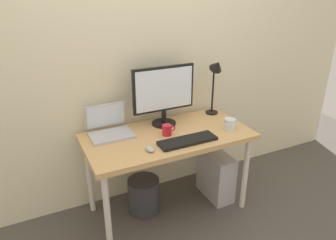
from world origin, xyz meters
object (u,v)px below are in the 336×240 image
object	(u,v)px
glass_cup	(230,124)
desk_lamp	(216,74)
wastebasket	(144,195)
desk	(168,142)
keyboard	(188,141)
monitor	(164,92)
mouse	(150,149)
coffee_mug	(167,130)
computer_tower	(216,175)
laptop	(109,127)

from	to	relation	value
glass_cup	desk_lamp	bearing A→B (deg)	78.94
desk_lamp	glass_cup	xyz separation A→B (m)	(-0.06, -0.33, -0.32)
wastebasket	desk_lamp	bearing A→B (deg)	9.69
desk	keyboard	size ratio (longest dim) A/B	2.92
monitor	mouse	distance (m)	0.53
monitor	desk	bearing A→B (deg)	-106.17
keyboard	wastebasket	world-z (taller)	keyboard
monitor	wastebasket	distance (m)	0.87
wastebasket	keyboard	bearing A→B (deg)	-42.66
mouse	glass_cup	distance (m)	0.71
keyboard	coffee_mug	world-z (taller)	coffee_mug
desk	computer_tower	distance (m)	0.63
desk	monitor	world-z (taller)	monitor
glass_cup	wastebasket	distance (m)	0.92
computer_tower	mouse	bearing A→B (deg)	-166.79
desk_lamp	wastebasket	bearing A→B (deg)	-170.31
desk	laptop	xyz separation A→B (m)	(-0.40, 0.21, 0.12)
wastebasket	mouse	bearing A→B (deg)	-98.10
monitor	keyboard	bearing A→B (deg)	-87.31
laptop	wastebasket	distance (m)	0.66
laptop	mouse	world-z (taller)	laptop
desk	desk_lamp	size ratio (longest dim) A/B	2.54
desk	desk_lamp	xyz separation A→B (m)	(0.54, 0.19, 0.43)
mouse	coffee_mug	bearing A→B (deg)	38.74
laptop	coffee_mug	world-z (taller)	laptop
computer_tower	wastebasket	xyz separation A→B (m)	(-0.66, 0.08, -0.06)
keyboard	coffee_mug	distance (m)	0.19
monitor	computer_tower	size ratio (longest dim) A/B	1.24
desk_lamp	glass_cup	world-z (taller)	desk_lamp
coffee_mug	monitor	bearing A→B (deg)	71.67
computer_tower	laptop	bearing A→B (deg)	165.35
computer_tower	desk	bearing A→B (deg)	177.47
desk	glass_cup	xyz separation A→B (m)	(0.48, -0.14, 0.11)
desk_lamp	mouse	world-z (taller)	desk_lamp
glass_cup	wastebasket	world-z (taller)	glass_cup
desk_lamp	keyboard	size ratio (longest dim) A/B	1.15
laptop	wastebasket	xyz separation A→B (m)	(0.21, -0.14, -0.61)
monitor	glass_cup	xyz separation A→B (m)	(0.42, -0.32, -0.23)
keyboard	desk	bearing A→B (deg)	111.71
desk	wastebasket	size ratio (longest dim) A/B	4.28
keyboard	wastebasket	bearing A→B (deg)	137.34
laptop	computer_tower	distance (m)	1.05
keyboard	coffee_mug	xyz separation A→B (m)	(-0.08, 0.17, 0.03)
monitor	keyboard	distance (m)	0.45
desk_lamp	glass_cup	distance (m)	0.46
monitor	computer_tower	bearing A→B (deg)	-27.11
keyboard	wastebasket	distance (m)	0.67
laptop	coffee_mug	size ratio (longest dim) A/B	2.95
desk	glass_cup	size ratio (longest dim) A/B	10.37
desk_lamp	glass_cup	size ratio (longest dim) A/B	4.09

